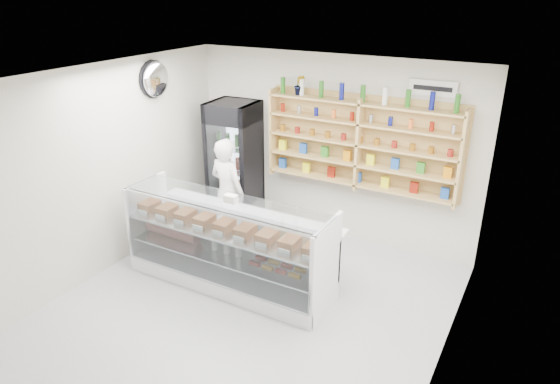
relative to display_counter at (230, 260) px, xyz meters
The scene contains 8 objects.
room 1.29m from the display_counter, 44.08° to the right, with size 5.00×5.00×5.00m.
display_counter is the anchor object (origin of this frame).
shop_worker 1.25m from the display_counter, 125.55° to the left, with size 0.60×0.40×1.66m, color white.
drinks_cooler 2.02m from the display_counter, 121.52° to the left, with size 0.77×0.75×2.02m.
wall_shelving 2.44m from the display_counter, 60.60° to the left, with size 2.84×0.28×1.33m.
potted_plant 2.71m from the display_counter, 88.23° to the left, with size 0.16×0.13×0.29m, color #1E6626.
security_mirror 2.76m from the display_counter, 157.27° to the left, with size 0.15×0.50×0.50m, color silver.
wall_sign 3.46m from the display_counter, 45.41° to the left, with size 0.62×0.03×0.20m, color white.
Camera 1 is at (2.83, -4.15, 3.71)m, focal length 32.00 mm.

